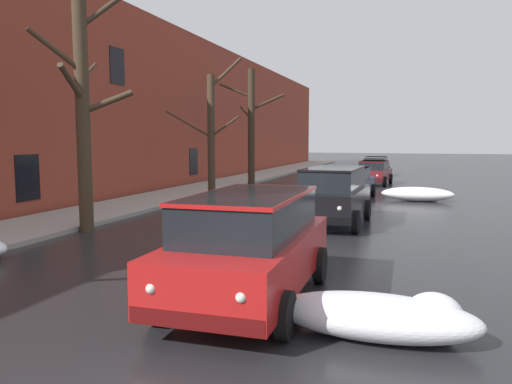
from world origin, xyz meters
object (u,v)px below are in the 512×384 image
(suv_red_approaching_near_lane, at_px, (250,243))
(sedan_grey_queued_behind_truck, at_px, (375,166))
(bare_tree_mid_block, at_px, (212,132))
(sedan_darkblue_parked_kerbside_mid, at_px, (350,182))
(bare_tree_far_down_block, at_px, (252,126))
(suv_black_parked_kerbside_close, at_px, (333,194))
(sedan_maroon_parked_far_down_block, at_px, (373,172))
(bare_tree_second_along_sidewalk, at_px, (84,102))

(suv_red_approaching_near_lane, xyz_separation_m, sedan_grey_queued_behind_truck, (-0.39, 30.21, -0.24))
(bare_tree_mid_block, height_order, sedan_darkblue_parked_kerbside_mid, bare_tree_mid_block)
(sedan_darkblue_parked_kerbside_mid, bearing_deg, bare_tree_mid_block, -168.47)
(bare_tree_far_down_block, bearing_deg, suv_black_parked_kerbside_close, -60.33)
(sedan_darkblue_parked_kerbside_mid, relative_size, sedan_maroon_parked_far_down_block, 0.94)
(bare_tree_far_down_block, distance_m, sedan_maroon_parked_far_down_block, 7.93)
(bare_tree_far_down_block, bearing_deg, sedan_darkblue_parked_kerbside_mid, -35.81)
(sedan_maroon_parked_far_down_block, relative_size, sedan_grey_queued_behind_truck, 0.96)
(suv_red_approaching_near_lane, height_order, sedan_darkblue_parked_kerbside_mid, suv_red_approaching_near_lane)
(bare_tree_second_along_sidewalk, distance_m, bare_tree_mid_block, 9.42)
(bare_tree_far_down_block, bearing_deg, bare_tree_second_along_sidewalk, -89.86)
(sedan_grey_queued_behind_truck, bearing_deg, sedan_darkblue_parked_kerbside_mid, -89.69)
(bare_tree_second_along_sidewalk, bearing_deg, sedan_grey_queued_behind_truck, 76.33)
(bare_tree_mid_block, bearing_deg, bare_tree_second_along_sidewalk, -89.86)
(bare_tree_far_down_block, bearing_deg, bare_tree_mid_block, -89.86)
(bare_tree_far_down_block, xyz_separation_m, suv_black_parked_kerbside_close, (6.75, -11.85, -2.53))
(bare_tree_far_down_block, relative_size, sedan_darkblue_parked_kerbside_mid, 1.70)
(suv_black_parked_kerbside_close, relative_size, sedan_grey_queued_behind_truck, 0.99)
(bare_tree_second_along_sidewalk, xyz_separation_m, sedan_grey_queued_behind_truck, (6.24, 25.67, -3.03))
(bare_tree_far_down_block, relative_size, suv_red_approaching_near_lane, 1.46)
(bare_tree_mid_block, relative_size, sedan_darkblue_parked_kerbside_mid, 1.68)
(bare_tree_second_along_sidewalk, relative_size, sedan_maroon_parked_far_down_block, 1.77)
(bare_tree_second_along_sidewalk, xyz_separation_m, bare_tree_mid_block, (-0.02, 9.39, -0.70))
(suv_red_approaching_near_lane, xyz_separation_m, suv_black_parked_kerbside_close, (0.08, 7.96, -0.00))
(bare_tree_mid_block, height_order, sedan_grey_queued_behind_truck, bare_tree_mid_block)
(sedan_maroon_parked_far_down_block, bearing_deg, sedan_grey_queued_behind_truck, 93.68)
(bare_tree_second_along_sidewalk, bearing_deg, bare_tree_mid_block, 90.14)
(bare_tree_mid_block, xyz_separation_m, sedan_maroon_parked_far_down_block, (6.73, 9.01, -2.33))
(suv_red_approaching_near_lane, bearing_deg, sedan_darkblue_parked_kerbside_mid, 91.17)
(sedan_darkblue_parked_kerbside_mid, bearing_deg, bare_tree_far_down_block, 144.19)
(suv_red_approaching_near_lane, relative_size, sedan_grey_queued_behind_truck, 1.05)
(suv_black_parked_kerbside_close, distance_m, sedan_grey_queued_behind_truck, 22.25)
(bare_tree_mid_block, relative_size, sedan_grey_queued_behind_truck, 1.52)
(sedan_maroon_parked_far_down_block, bearing_deg, suv_red_approaching_near_lane, -90.19)
(sedan_maroon_parked_far_down_block, bearing_deg, bare_tree_far_down_block, -155.15)
(bare_tree_far_down_block, xyz_separation_m, suv_red_approaching_near_lane, (6.67, -19.81, -2.53))
(bare_tree_second_along_sidewalk, xyz_separation_m, sedan_darkblue_parked_kerbside_mid, (6.32, 10.69, -3.03))
(suv_black_parked_kerbside_close, distance_m, sedan_darkblue_parked_kerbside_mid, 7.28)
(bare_tree_second_along_sidewalk, relative_size, suv_red_approaching_near_lane, 1.62)
(suv_black_parked_kerbside_close, bearing_deg, bare_tree_far_down_block, 119.67)
(sedan_darkblue_parked_kerbside_mid, bearing_deg, bare_tree_second_along_sidewalk, -120.61)
(bare_tree_mid_block, distance_m, suv_red_approaching_near_lane, 15.58)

